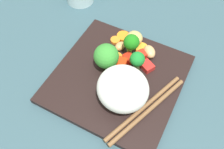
# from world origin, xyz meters

# --- Properties ---
(ground_plane) EXTENTS (1.10, 1.10, 0.02)m
(ground_plane) POSITION_xyz_m (0.00, 0.00, -0.01)
(ground_plane) COLOR #33515A
(square_plate) EXTENTS (0.28, 0.28, 0.01)m
(square_plate) POSITION_xyz_m (0.00, 0.00, 0.01)
(square_plate) COLOR black
(square_plate) RESTS_ON ground_plane
(rice_mound) EXTENTS (0.13, 0.13, 0.07)m
(rice_mound) POSITION_xyz_m (-0.03, 0.04, 0.05)
(rice_mound) COLOR white
(rice_mound) RESTS_ON square_plate
(broccoli_floret_0) EXTENTS (0.04, 0.04, 0.06)m
(broccoli_floret_0) POSITION_xyz_m (0.01, -0.07, 0.05)
(broccoli_floret_0) COLOR #6EAF44
(broccoli_floret_0) RESTS_ON square_plate
(broccoli_floret_1) EXTENTS (0.03, 0.03, 0.05)m
(broccoli_floret_1) POSITION_xyz_m (-0.02, -0.04, 0.05)
(broccoli_floret_1) COLOR #7DAD5E
(broccoli_floret_1) RESTS_ON square_plate
(broccoli_floret_2) EXTENTS (0.05, 0.05, 0.06)m
(broccoli_floret_2) POSITION_xyz_m (0.03, -0.01, 0.05)
(broccoli_floret_2) COLOR #83BB58
(broccoli_floret_2) RESTS_ON square_plate
(carrot_slice_0) EXTENTS (0.03, 0.03, 0.01)m
(carrot_slice_0) POSITION_xyz_m (0.07, -0.05, 0.02)
(carrot_slice_0) COLOR orange
(carrot_slice_0) RESTS_ON square_plate
(carrot_slice_1) EXTENTS (0.04, 0.04, 0.00)m
(carrot_slice_1) POSITION_xyz_m (-0.01, -0.10, 0.02)
(carrot_slice_1) COLOR orange
(carrot_slice_1) RESTS_ON square_plate
(carrot_slice_2) EXTENTS (0.04, 0.04, 0.01)m
(carrot_slice_2) POSITION_xyz_m (0.03, -0.04, 0.02)
(carrot_slice_2) COLOR orange
(carrot_slice_2) RESTS_ON square_plate
(carrot_slice_3) EXTENTS (0.04, 0.04, 0.01)m
(carrot_slice_3) POSITION_xyz_m (0.05, -0.11, 0.02)
(carrot_slice_3) COLOR orange
(carrot_slice_3) RESTS_ON square_plate
(carrot_slice_4) EXTENTS (0.03, 0.03, 0.01)m
(carrot_slice_4) POSITION_xyz_m (0.06, -0.08, 0.02)
(carrot_slice_4) COLOR orange
(carrot_slice_4) RESTS_ON square_plate
(pepper_chunk_0) EXTENTS (0.03, 0.03, 0.01)m
(pepper_chunk_0) POSITION_xyz_m (-0.04, -0.05, 0.02)
(pepper_chunk_0) COLOR red
(pepper_chunk_0) RESTS_ON square_plate
(pepper_chunk_1) EXTENTS (0.03, 0.03, 0.02)m
(pepper_chunk_1) POSITION_xyz_m (0.01, -0.03, 0.02)
(pepper_chunk_1) COLOR red
(pepper_chunk_1) RESTS_ON square_plate
(pepper_chunk_2) EXTENTS (0.03, 0.03, 0.02)m
(pepper_chunk_2) POSITION_xyz_m (-0.02, -0.07, 0.02)
(pepper_chunk_2) COLOR red
(pepper_chunk_2) RESTS_ON square_plate
(pepper_chunk_3) EXTENTS (0.03, 0.03, 0.02)m
(pepper_chunk_3) POSITION_xyz_m (0.05, -0.03, 0.02)
(pepper_chunk_3) COLOR red
(pepper_chunk_3) RESTS_ON square_plate
(pepper_chunk_4) EXTENTS (0.03, 0.03, 0.02)m
(pepper_chunk_4) POSITION_xyz_m (0.00, -0.05, 0.02)
(pepper_chunk_4) COLOR red
(pepper_chunk_4) RESTS_ON square_plate
(chicken_piece_0) EXTENTS (0.02, 0.03, 0.02)m
(chicken_piece_0) POSITION_xyz_m (0.04, -0.07, 0.02)
(chicken_piece_0) COLOR tan
(chicken_piece_0) RESTS_ON square_plate
(chicken_piece_1) EXTENTS (0.05, 0.05, 0.03)m
(chicken_piece_1) POSITION_xyz_m (0.02, -0.11, 0.03)
(chicken_piece_1) COLOR tan
(chicken_piece_1) RESTS_ON square_plate
(chicken_piece_2) EXTENTS (0.04, 0.04, 0.02)m
(chicken_piece_2) POSITION_xyz_m (-0.03, -0.09, 0.02)
(chicken_piece_2) COLOR tan
(chicken_piece_2) RESTS_ON square_plate
(chopstick_pair) EXTENTS (0.08, 0.20, 0.01)m
(chopstick_pair) POSITION_xyz_m (-0.09, 0.04, 0.02)
(chopstick_pair) COLOR brown
(chopstick_pair) RESTS_ON square_plate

